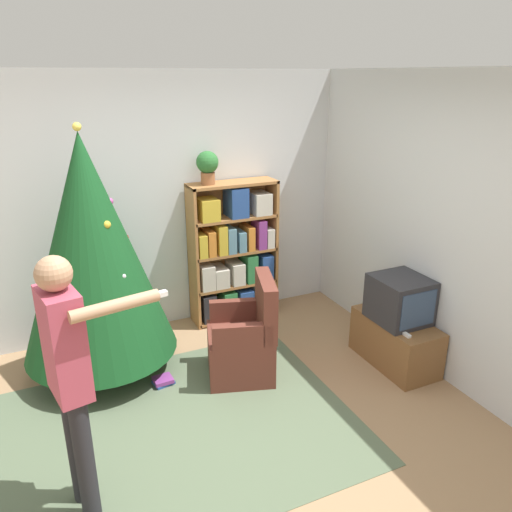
# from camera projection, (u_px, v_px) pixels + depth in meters

# --- Properties ---
(ground_plane) EXTENTS (14.00, 14.00, 0.00)m
(ground_plane) POSITION_uv_depth(u_px,v_px,m) (243.00, 435.00, 3.74)
(ground_plane) COLOR #9E7A56
(wall_back) EXTENTS (8.00, 0.10, 2.60)m
(wall_back) POSITION_uv_depth(u_px,v_px,m) (161.00, 205.00, 5.06)
(wall_back) COLOR silver
(wall_back) RESTS_ON ground_plane
(wall_right) EXTENTS (0.10, 8.00, 2.60)m
(wall_right) POSITION_uv_depth(u_px,v_px,m) (462.00, 237.00, 4.06)
(wall_right) COLOR silver
(wall_right) RESTS_ON ground_plane
(area_rug) EXTENTS (2.65, 2.07, 0.01)m
(area_rug) POSITION_uv_depth(u_px,v_px,m) (178.00, 428.00, 3.81)
(area_rug) COLOR #56664C
(area_rug) RESTS_ON ground_plane
(bookshelf) EXTENTS (0.93, 0.30, 1.51)m
(bookshelf) POSITION_uv_depth(u_px,v_px,m) (234.00, 256.00, 5.34)
(bookshelf) COLOR #A8703D
(bookshelf) RESTS_ON ground_plane
(tv_stand) EXTENTS (0.43, 0.84, 0.45)m
(tv_stand) POSITION_uv_depth(u_px,v_px,m) (395.00, 341.00, 4.61)
(tv_stand) COLOR brown
(tv_stand) RESTS_ON ground_plane
(television) EXTENTS (0.45, 0.48, 0.41)m
(television) POSITION_uv_depth(u_px,v_px,m) (400.00, 299.00, 4.46)
(television) COLOR #28282D
(television) RESTS_ON tv_stand
(game_remote) EXTENTS (0.04, 0.12, 0.02)m
(game_remote) POSITION_uv_depth(u_px,v_px,m) (405.00, 334.00, 4.26)
(game_remote) COLOR white
(game_remote) RESTS_ON tv_stand
(christmas_tree) EXTENTS (1.32, 1.32, 2.20)m
(christmas_tree) POSITION_uv_depth(u_px,v_px,m) (91.00, 249.00, 4.17)
(christmas_tree) COLOR #4C3323
(christmas_tree) RESTS_ON ground_plane
(armchair) EXTENTS (0.71, 0.70, 0.92)m
(armchair) POSITION_uv_depth(u_px,v_px,m) (245.00, 342.00, 4.40)
(armchair) COLOR brown
(armchair) RESTS_ON ground_plane
(standing_person) EXTENTS (0.68, 0.46, 1.67)m
(standing_person) POSITION_uv_depth(u_px,v_px,m) (70.00, 370.00, 2.79)
(standing_person) COLOR #232328
(standing_person) RESTS_ON ground_plane
(potted_plant) EXTENTS (0.22, 0.22, 0.33)m
(potted_plant) POSITION_uv_depth(u_px,v_px,m) (207.00, 165.00, 4.90)
(potted_plant) COLOR #935B38
(potted_plant) RESTS_ON bookshelf
(book_pile_near_tree) EXTENTS (0.19, 0.16, 0.06)m
(book_pile_near_tree) POSITION_uv_depth(u_px,v_px,m) (163.00, 381.00, 4.35)
(book_pile_near_tree) COLOR #284C93
(book_pile_near_tree) RESTS_ON ground_plane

